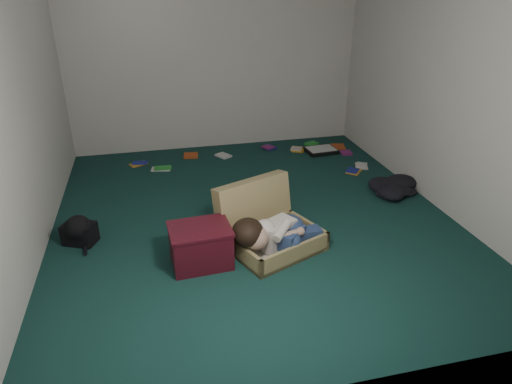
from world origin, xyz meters
name	(u,v)px	position (x,y,z in m)	size (l,w,h in m)	color
floor	(253,216)	(0.00, 0.00, 0.00)	(4.50, 4.50, 0.00)	#133732
wall_back	(215,55)	(0.00, 2.25, 1.30)	(4.50, 4.50, 0.00)	silver
wall_front	(355,197)	(0.00, -2.25, 1.30)	(4.50, 4.50, 0.00)	silver
wall_left	(18,106)	(-2.00, 0.00, 1.30)	(4.50, 4.50, 0.00)	silver
wall_right	(444,82)	(2.00, 0.00, 1.30)	(4.50, 4.50, 0.00)	silver
suitcase	(267,227)	(0.01, -0.54, 0.17)	(1.02, 1.01, 0.58)	tan
person	(275,233)	(0.03, -0.74, 0.22)	(0.87, 0.46, 0.36)	white
maroon_bin	(201,246)	(-0.63, -0.73, 0.18)	(0.54, 0.44, 0.36)	#440D18
backpack	(79,233)	(-1.69, -0.13, 0.11)	(0.36, 0.29, 0.22)	black
clothing_pile	(395,189)	(1.70, 0.13, 0.07)	(0.45, 0.37, 0.14)	black
paper_tray	(321,150)	(1.38, 1.62, 0.03)	(0.44, 0.35, 0.06)	black
book_scatter	(273,156)	(0.66, 1.61, 0.01)	(3.07, 1.34, 0.02)	orange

